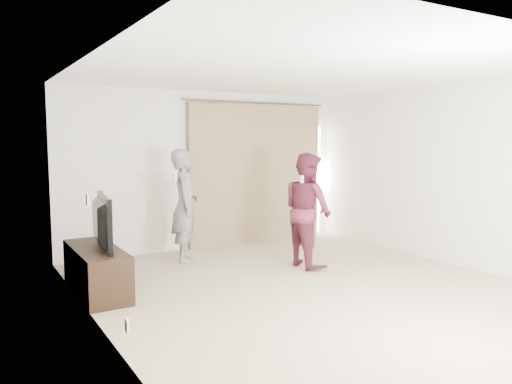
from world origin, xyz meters
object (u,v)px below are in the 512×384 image
Objects in this scene: tv at (95,222)px; tv_console at (96,270)px; person_man at (185,206)px; person_woman at (307,210)px.

tv_console is at bearing 0.00° from tv.
tv_console is at bearing -148.90° from person_man.
person_man is at bearing 140.52° from person_woman.
person_woman is (2.90, -0.24, 0.54)m from tv_console.
person_woman reaches higher than tv_console.
person_woman is (1.39, -1.15, -0.02)m from person_man.
person_man is at bearing 31.10° from tv_console.
tv is at bearing 175.30° from person_woman.
tv_console is 2.96m from person_woman.
person_man is (1.51, 0.91, 0.56)m from tv_console.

